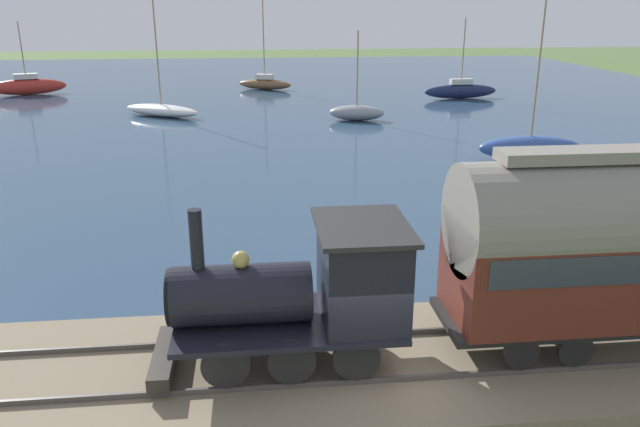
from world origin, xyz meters
TOP-DOWN VIEW (x-y plane):
  - ground_plane at (0.00, 0.00)m, footprint 200.00×200.00m
  - harbor_water at (43.53, 0.00)m, footprint 80.00×80.00m
  - rail_embankment at (0.75, 0.00)m, footprint 4.96×56.00m
  - steam_locomotive at (0.75, 1.43)m, footprint 2.46×5.29m
  - sailboat_blue at (19.36, -11.68)m, footprint 1.81×5.41m
  - sailboat_red at (46.98, 22.20)m, footprint 3.20×6.54m
  - sailboat_gray at (31.48, -4.61)m, footprint 2.33×4.04m
  - sailboat_navy at (40.75, -15.01)m, footprint 1.53×6.42m
  - sailboat_white at (34.60, 9.00)m, footprint 4.65×6.17m
  - sailboat_brown at (48.31, 1.33)m, footprint 3.32×5.28m
  - rowboat_off_pier at (6.11, -6.70)m, footprint 1.78×2.35m
  - rowboat_near_shore at (9.08, -10.43)m, footprint 1.97×2.27m

SIDE VIEW (x-z plane):
  - ground_plane at x=0.00m, z-range 0.00..0.00m
  - harbor_water at x=43.53m, z-range 0.00..0.01m
  - rail_embankment at x=0.75m, z-range -0.06..0.49m
  - rowboat_off_pier at x=6.11m, z-range 0.01..0.46m
  - rowboat_near_shore at x=9.08m, z-range 0.01..0.47m
  - sailboat_white at x=34.60m, z-range -3.79..4.72m
  - sailboat_gray at x=31.48m, z-range -2.43..3.54m
  - sailboat_brown at x=48.31m, z-range -3.61..4.78m
  - sailboat_blue at x=19.36m, z-range -4.17..5.51m
  - sailboat_navy at x=40.75m, z-range -2.59..3.95m
  - sailboat_red at x=46.98m, z-range -2.33..3.85m
  - steam_locomotive at x=0.75m, z-range 0.49..3.90m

